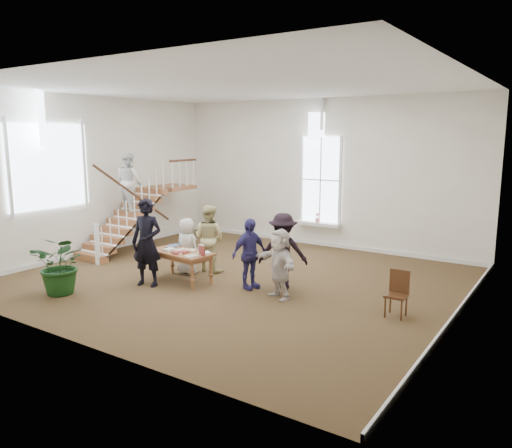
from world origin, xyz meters
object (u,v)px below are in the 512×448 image
Objects in this scene: police_officer at (147,243)px; floor_plant at (62,265)px; side_chair at (398,291)px; elderly_woman at (187,246)px; woman_cluster_a at (249,254)px; library_table at (181,255)px; person_yellow at (209,238)px; woman_cluster_b at (283,251)px; woman_cluster_c at (279,264)px.

floor_plant is at bearing -141.84° from police_officer.
elderly_woman is at bearing 178.97° from side_chair.
library_table is at bearing 120.68° from woman_cluster_a.
person_yellow is 0.99× the size of woman_cluster_b.
library_table is at bearing 121.64° from elderly_woman.
woman_cluster_b is (0.60, 0.45, 0.05)m from woman_cluster_a.
floor_plant is (-3.16, -2.56, -0.15)m from woman_cluster_a.
police_officer is 2.26× the size of side_chair.
elderly_woman is 2.60m from woman_cluster_b.
elderly_woman is 0.87× the size of woman_cluster_a.
woman_cluster_c is (2.88, -0.36, 0.05)m from elderly_woman.
woman_cluster_b reaches higher than floor_plant.
woman_cluster_b is at bearing 172.74° from side_chair.
floor_plant reaches higher than side_chair.
elderly_woman is 0.82× the size of woman_cluster_b.
library_table is 1.69m from woman_cluster_a.
woman_cluster_b is at bearing 28.52° from library_table.
side_chair is at bearing -71.97° from woman_cluster_a.
woman_cluster_b is 0.72m from woman_cluster_c.
person_yellow is 1.80m from woman_cluster_a.
woman_cluster_b is at bearing 38.60° from floor_plant.
woman_cluster_a is 1.81× the size of side_chair.
person_yellow is (-0.05, 1.10, 0.20)m from library_table.
police_officer is 5.56m from side_chair.
woman_cluster_c reaches higher than side_chair.
person_yellow is at bearing -119.62° from elderly_woman.
elderly_woman is at bearing 100.87° from woman_cluster_a.
police_officer is 1.44× the size of elderly_woman.
floor_plant is at bearing -119.36° from library_table.
police_officer is (-0.45, -0.65, 0.36)m from library_table.
woman_cluster_b is (2.22, 0.89, 0.21)m from library_table.
elderly_woman is 0.60m from person_yellow.
person_yellow is (0.40, 1.75, -0.15)m from police_officer.
woman_cluster_b reaches higher than woman_cluster_c.
side_chair is at bearing 13.48° from library_table.
woman_cluster_b is (2.58, 0.29, 0.16)m from elderly_woman.
police_officer is 1.25× the size of woman_cluster_a.
woman_cluster_b reaches higher than side_chair.
woman_cluster_a is at bearing 12.47° from police_officer.
woman_cluster_a is 0.92m from woman_cluster_c.
person_yellow reaches higher than woman_cluster_c.
library_table is 0.96× the size of woman_cluster_b.
woman_cluster_c is at bearing -87.03° from woman_cluster_a.
woman_cluster_b is at bearing 172.84° from person_yellow.
side_chair is (4.99, -0.51, -0.36)m from person_yellow.
woman_cluster_b is (2.28, -0.21, 0.01)m from person_yellow.
person_yellow reaches higher than woman_cluster_a.
floor_plant reaches higher than library_table.
police_officer is at bearing 53.39° from floor_plant.
person_yellow is 1.06× the size of woman_cluster_a.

